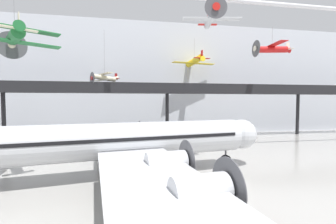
# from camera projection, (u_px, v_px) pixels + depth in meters

# --- Properties ---
(ground_plane) EXTENTS (260.00, 260.00, 0.00)m
(ground_plane) POSITION_uv_depth(u_px,v_px,m) (215.00, 183.00, 20.57)
(ground_plane) COLOR #9E9B96
(hangar_back_wall) EXTENTS (140.00, 3.00, 25.38)m
(hangar_back_wall) POSITION_uv_depth(u_px,v_px,m) (162.00, 79.00, 52.37)
(hangar_back_wall) COLOR silver
(hangar_back_wall) RESTS_ON ground
(mezzanine_walkway) EXTENTS (110.00, 3.20, 11.07)m
(mezzanine_walkway) POSITION_uv_depth(u_px,v_px,m) (168.00, 92.00, 44.85)
(mezzanine_walkway) COLOR black
(mezzanine_walkway) RESTS_ON ground
(airliner_silver_main) EXTENTS (32.21, 36.87, 10.31)m
(airliner_silver_main) POSITION_uv_depth(u_px,v_px,m) (119.00, 141.00, 21.85)
(airliner_silver_main) COLOR silver
(airliner_silver_main) RESTS_ON ground
(suspended_plane_silver_racer) EXTENTS (6.80, 5.60, 4.97)m
(suspended_plane_silver_racer) POSITION_uv_depth(u_px,v_px,m) (211.00, 18.00, 26.02)
(suspended_plane_silver_racer) COLOR silver
(suspended_plane_cream_biplane) EXTENTS (5.52, 6.16, 10.41)m
(suspended_plane_cream_biplane) POSITION_uv_depth(u_px,v_px,m) (104.00, 78.00, 42.57)
(suspended_plane_cream_biplane) COLOR beige
(suspended_plane_yellow_lowwing) EXTENTS (9.83, 8.08, 6.34)m
(suspended_plane_yellow_lowwing) POSITION_uv_depth(u_px,v_px,m) (194.00, 61.00, 48.79)
(suspended_plane_yellow_lowwing) COLOR yellow
(suspended_plane_green_biplane) EXTENTS (7.39, 6.64, 9.23)m
(suspended_plane_green_biplane) POSITION_uv_depth(u_px,v_px,m) (15.00, 36.00, 20.67)
(suspended_plane_green_biplane) COLOR #1E6B33
(suspended_plane_red_highwing) EXTENTS (6.91, 8.49, 5.55)m
(suspended_plane_red_highwing) POSITION_uv_depth(u_px,v_px,m) (272.00, 49.00, 41.12)
(suspended_plane_red_highwing) COLOR red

